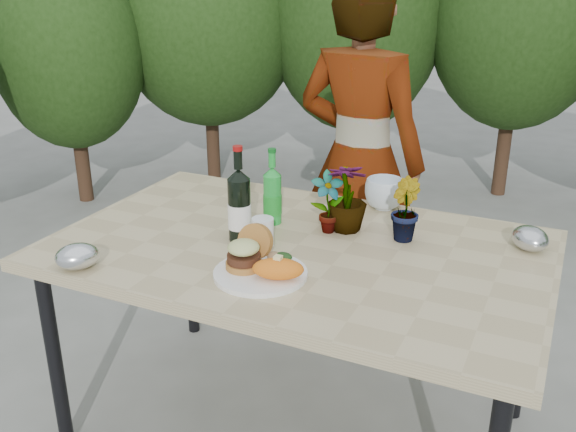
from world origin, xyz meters
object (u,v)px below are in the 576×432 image
at_px(patio_table, 298,260).
at_px(person, 360,162).
at_px(wine_bottle, 239,206).
at_px(dinner_plate, 260,274).

distance_m(patio_table, person, 0.82).
distance_m(patio_table, wine_bottle, 0.27).
bearing_deg(dinner_plate, person, 93.05).
xyz_separation_m(patio_table, wine_bottle, (-0.19, -0.04, 0.18)).
bearing_deg(person, patio_table, 100.62).
relative_size(patio_table, person, 0.99).
height_order(patio_table, person, person).
relative_size(dinner_plate, wine_bottle, 0.87).
bearing_deg(patio_table, wine_bottle, -167.44).
bearing_deg(patio_table, person, 94.67).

